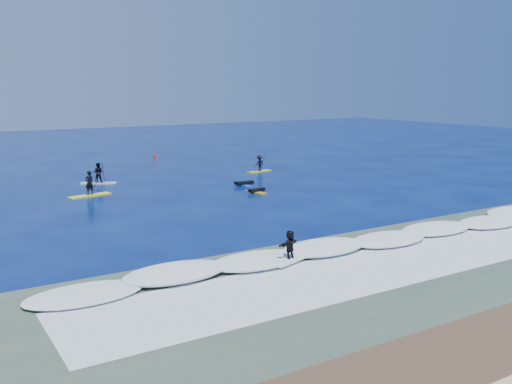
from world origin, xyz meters
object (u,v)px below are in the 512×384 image
sup_paddler_center (98,175)px  marker_buoy (154,156)px  sup_paddler_left (90,187)px  wave_surfer (290,247)px  sup_paddler_right (259,164)px  prone_paddler_near (256,191)px  prone_paddler_far (244,184)px

sup_paddler_center → marker_buoy: sup_paddler_center is taller
sup_paddler_left → marker_buoy: (12.44, 18.28, -0.40)m
wave_surfer → marker_buoy: size_ratio=3.08×
sup_paddler_right → sup_paddler_center: bearing=164.1°
sup_paddler_left → sup_paddler_center: (2.17, 5.13, 0.08)m
prone_paddler_near → wave_surfer: (-8.15, -16.20, 0.70)m
prone_paddler_far → marker_buoy: marker_buoy is taller
sup_paddler_center → wave_surfer: 26.77m
sup_paddler_right → marker_buoy: size_ratio=3.88×
prone_paddler_far → sup_paddler_right: bearing=-40.4°
sup_paddler_left → prone_paddler_near: size_ratio=1.57×
sup_paddler_right → prone_paddler_near: 10.82m
sup_paddler_left → prone_paddler_near: bearing=-37.3°
prone_paddler_far → prone_paddler_near: bearing=167.5°
sup_paddler_center → marker_buoy: bearing=81.6°
sup_paddler_center → prone_paddler_far: bearing=-6.3°
sup_paddler_left → sup_paddler_right: bearing=-0.2°
prone_paddler_near → prone_paddler_far: size_ratio=0.91×
sup_paddler_center → prone_paddler_near: 14.04m
prone_paddler_far → wave_surfer: size_ratio=1.08×
prone_paddler_near → wave_surfer: size_ratio=0.98×
sup_paddler_center → sup_paddler_left: bearing=-83.3°
prone_paddler_near → wave_surfer: 18.15m
sup_paddler_center → sup_paddler_right: 15.27m
prone_paddler_near → marker_buoy: 23.71m
prone_paddler_near → marker_buoy: marker_buoy is taller
sup_paddler_right → prone_paddler_far: (-5.14, -5.74, -0.56)m
prone_paddler_near → wave_surfer: wave_surfer is taller
sup_paddler_left → prone_paddler_near: (11.42, -5.42, -0.56)m
sup_paddler_center → prone_paddler_far: sup_paddler_center is taller
sup_paddler_right → sup_paddler_left: bearing=-178.5°
sup_paddler_left → sup_paddler_center: 5.57m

